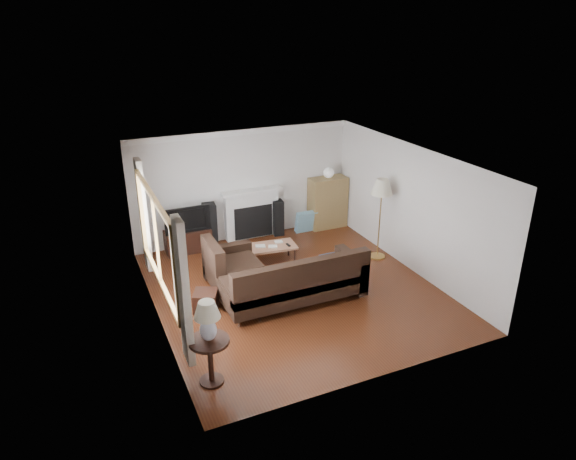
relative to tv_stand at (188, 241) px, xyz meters
name	(u,v)px	position (x,y,z in m)	size (l,w,h in m)	color
room	(295,228)	(1.39, -2.50, 1.01)	(5.10, 5.60, 2.54)	#502411
window	(156,240)	(-1.06, -2.70, 1.31)	(0.12, 2.74, 1.54)	olive
curtain_near	(184,293)	(-1.01, -4.22, 1.16)	(0.10, 0.35, 2.10)	silver
curtain_far	(144,216)	(-1.01, -1.18, 1.16)	(0.10, 0.35, 2.10)	silver
fireplace	(252,214)	(1.54, 0.14, 0.33)	(1.40, 0.26, 1.15)	white
tv_stand	(188,241)	(0.00, 0.00, 0.00)	(0.97, 0.44, 0.49)	black
television	(186,218)	(0.00, 0.00, 0.52)	(0.97, 0.13, 0.56)	black
speaker_left	(210,225)	(0.52, 0.04, 0.25)	(0.27, 0.33, 0.99)	black
speaker_right	(278,218)	(2.13, 0.05, 0.17)	(0.23, 0.28, 0.83)	black
bookshelf	(328,202)	(3.41, 0.01, 0.37)	(0.89, 0.42, 1.22)	olive
globe_lamp	(329,173)	(3.41, 0.01, 1.10)	(0.24, 0.24, 0.24)	white
sectional_sofa	(294,278)	(1.21, -2.84, 0.20)	(2.76, 2.02, 0.89)	black
coffee_table	(272,254)	(1.43, -1.26, -0.05)	(0.99, 0.54, 0.39)	#A26A4D
footstool	(206,300)	(-0.31, -2.48, -0.08)	(0.40, 0.40, 0.34)	black
floor_lamp	(380,219)	(3.57, -1.94, 0.62)	(0.44, 0.44, 1.72)	#AF833C
side_table	(210,361)	(-0.76, -4.38, 0.11)	(0.56, 0.56, 0.70)	black
table_lamp	(208,321)	(-0.76, -4.38, 0.75)	(0.36, 0.36, 0.58)	silver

